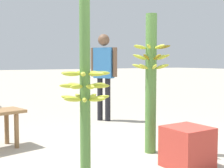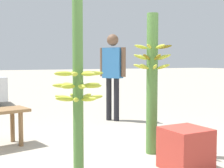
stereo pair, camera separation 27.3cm
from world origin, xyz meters
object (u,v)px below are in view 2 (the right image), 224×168
banana_stalk_left (78,91)px  produce_crate (186,149)px  banana_stalk_center (152,81)px  vendor_person (113,68)px

banana_stalk_left → produce_crate: banana_stalk_left is taller
banana_stalk_center → produce_crate: (-0.02, -0.64, -0.68)m
banana_stalk_left → banana_stalk_center: 1.25m
banana_stalk_left → banana_stalk_center: size_ratio=0.99×
vendor_person → produce_crate: bearing=135.6°
banana_stalk_center → vendor_person: banana_stalk_center is taller
banana_stalk_left → produce_crate: size_ratio=3.88×
vendor_person → produce_crate: 2.92m
produce_crate → vendor_person: bearing=77.1°
banana_stalk_center → produce_crate: banana_stalk_center is taller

